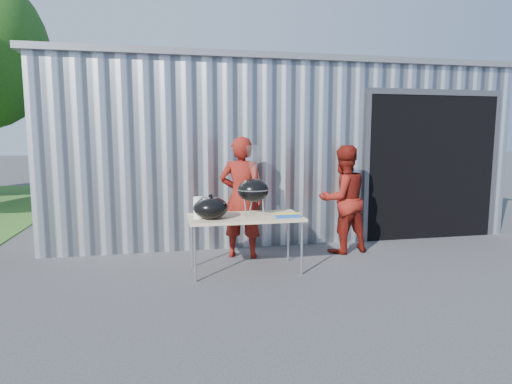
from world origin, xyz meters
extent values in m
plane|color=#37373A|center=(0.00, 0.00, 0.00)|extent=(80.00, 80.00, 0.00)
cube|color=silver|center=(0.80, 4.70, 1.50)|extent=(8.00, 6.00, 3.00)
cube|color=slate|center=(0.80, 4.70, 3.05)|extent=(8.20, 6.20, 0.10)
cube|color=black|center=(3.30, 2.27, 1.25)|extent=(2.40, 1.20, 2.50)
cube|color=#4C4C51|center=(3.30, 1.70, 2.55)|extent=(2.52, 0.08, 0.10)
cube|color=tan|center=(-0.25, 0.50, 0.73)|extent=(1.50, 0.75, 0.04)
cylinder|color=silver|center=(-0.94, 0.19, 0.35)|extent=(0.03, 0.03, 0.71)
cylinder|color=silver|center=(0.44, 0.19, 0.35)|extent=(0.03, 0.03, 0.71)
cylinder|color=silver|center=(-0.94, 0.82, 0.35)|extent=(0.03, 0.03, 0.71)
cylinder|color=silver|center=(0.44, 0.82, 0.35)|extent=(0.03, 0.03, 0.71)
ellipsoid|color=black|center=(-0.13, 0.56, 1.08)|extent=(0.42, 0.42, 0.31)
cylinder|color=silver|center=(-0.13, 0.56, 1.09)|extent=(0.42, 0.42, 0.02)
cylinder|color=silver|center=(-0.13, 0.56, 1.11)|extent=(0.40, 0.40, 0.01)
cylinder|color=silver|center=(-0.13, 0.70, 0.87)|extent=(0.02, 0.02, 0.24)
cylinder|color=silver|center=(-0.25, 0.49, 0.87)|extent=(0.02, 0.02, 0.24)
cylinder|color=silver|center=(-0.01, 0.49, 0.87)|extent=(0.02, 0.02, 0.24)
cylinder|color=#C97948|center=(-0.26, 0.56, 1.12)|extent=(0.02, 0.14, 0.02)
cylinder|color=#C97948|center=(-0.23, 0.56, 1.12)|extent=(0.02, 0.14, 0.02)
cylinder|color=#C97948|center=(-0.20, 0.56, 1.12)|extent=(0.02, 0.14, 0.02)
cylinder|color=#C97948|center=(-0.17, 0.56, 1.12)|extent=(0.02, 0.14, 0.02)
cylinder|color=#C97948|center=(-0.14, 0.56, 1.12)|extent=(0.02, 0.14, 0.02)
cylinder|color=#C97948|center=(-0.11, 0.56, 1.12)|extent=(0.02, 0.14, 0.02)
cylinder|color=#C97948|center=(-0.08, 0.56, 1.12)|extent=(0.02, 0.14, 0.02)
cylinder|color=#C97948|center=(-0.06, 0.56, 1.12)|extent=(0.02, 0.14, 0.02)
cylinder|color=#C97948|center=(-0.03, 0.56, 1.12)|extent=(0.02, 0.14, 0.02)
cylinder|color=#C97948|center=(0.00, 0.56, 1.12)|extent=(0.02, 0.14, 0.02)
cone|color=silver|center=(-0.13, 0.56, 1.41)|extent=(0.20, 0.20, 0.55)
ellipsoid|color=black|center=(-0.71, 0.40, 0.89)|extent=(0.44, 0.44, 0.29)
cylinder|color=black|center=(-0.71, 0.40, 1.05)|extent=(0.05, 0.05, 0.03)
cylinder|color=white|center=(-0.87, 0.45, 0.89)|extent=(0.12, 0.12, 0.28)
cube|color=white|center=(-0.80, 0.73, 0.80)|extent=(0.20, 0.15, 0.10)
cube|color=#184DA0|center=(0.27, 0.25, 0.78)|extent=(0.32, 0.06, 0.05)
cube|color=yellow|center=(0.27, 0.25, 0.81)|extent=(0.32, 0.06, 0.01)
imported|color=maroon|center=(-0.18, 1.18, 0.90)|extent=(0.76, 0.62, 1.80)
imported|color=maroon|center=(1.41, 1.14, 0.83)|extent=(0.91, 0.77, 1.67)
camera|label=1|loc=(-1.25, -4.99, 1.79)|focal=30.00mm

